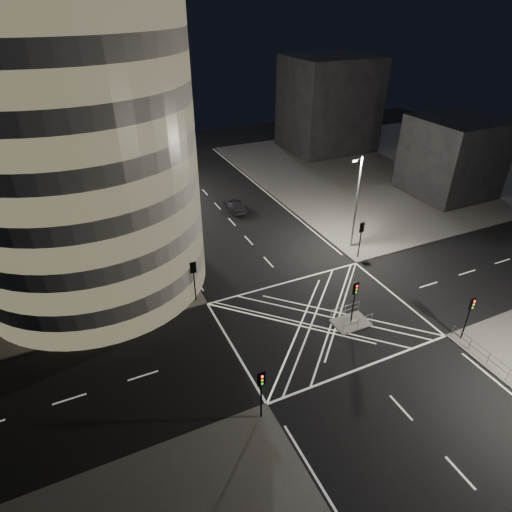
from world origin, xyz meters
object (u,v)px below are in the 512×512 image
traffic_signal_nl (261,387)px  traffic_signal_nr (470,311)px  traffic_signal_fl (194,274)px  sedan (235,206)px  street_lamp_left_near (168,224)px  street_lamp_left_far (130,163)px  traffic_signal_island (355,295)px  traffic_signal_fr (361,233)px  central_island (351,323)px  street_lamp_right_far (356,200)px

traffic_signal_nl → traffic_signal_nr: bearing=0.0°
traffic_signal_fl → sedan: bearing=56.9°
street_lamp_left_near → street_lamp_left_far: same height
traffic_signal_fl → traffic_signal_island: same height
traffic_signal_fl → traffic_signal_fr: same height
traffic_signal_fl → street_lamp_left_far: bearing=91.6°
traffic_signal_nl → traffic_signal_island: same height
sedan → traffic_signal_nr: bearing=105.4°
traffic_signal_fl → street_lamp_left_near: street_lamp_left_near is taller
central_island → traffic_signal_island: bearing=0.0°
traffic_signal_nr → street_lamp_left_near: 26.32m
street_lamp_left_near → sedan: 15.97m
street_lamp_right_far → central_island: bearing=-125.3°
traffic_signal_fl → traffic_signal_island: (10.80, -8.30, 0.00)m
street_lamp_left_far → street_lamp_right_far: same height
street_lamp_left_far → street_lamp_right_far: bearing=-48.1°
traffic_signal_fr → sedan: traffic_signal_fr is taller
traffic_signal_island → traffic_signal_nr: bearing=-37.9°
traffic_signal_nr → street_lamp_left_far: size_ratio=0.40×
traffic_signal_nr → street_lamp_right_far: bearing=87.7°
traffic_signal_nr → street_lamp_right_far: street_lamp_right_far is taller
traffic_signal_fl → street_lamp_left_near: (-0.64, 5.20, 2.63)m
traffic_signal_fl → sedan: (10.30, 15.78, -2.22)m
traffic_signal_nl → street_lamp_left_far: size_ratio=0.40×
traffic_signal_fr → traffic_signal_island: same height
sedan → street_lamp_right_far: bearing=121.7°
street_lamp_right_far → traffic_signal_fr: bearing=-106.1°
street_lamp_left_near → sedan: size_ratio=2.38×
traffic_signal_nl → traffic_signal_fr: (17.60, 13.60, 0.00)m
traffic_signal_nr → street_lamp_left_far: (-18.24, 36.80, 2.63)m
central_island → street_lamp_right_far: street_lamp_right_far is taller
traffic_signal_island → traffic_signal_fl: bearing=142.5°
traffic_signal_fl → central_island: bearing=-37.5°
street_lamp_left_far → traffic_signal_island: bearing=-70.0°
traffic_signal_nl → traffic_signal_fr: 22.24m
street_lamp_right_far → traffic_signal_nl: bearing=-139.1°
street_lamp_left_near → traffic_signal_fr: bearing=-15.9°
traffic_signal_fr → street_lamp_left_near: bearing=164.1°
traffic_signal_fl → street_lamp_right_far: bearing=6.9°
traffic_signal_fr → street_lamp_right_far: street_lamp_right_far is taller
traffic_signal_island → street_lamp_left_near: street_lamp_left_near is taller
street_lamp_left_far → sedan: street_lamp_left_far is taller
traffic_signal_nl → traffic_signal_island: bearing=26.1°
central_island → traffic_signal_island: size_ratio=0.75×
traffic_signal_fr → street_lamp_left_near: size_ratio=0.40×
central_island → street_lamp_left_far: street_lamp_left_far is taller
traffic_signal_nl → street_lamp_left_near: 18.99m
traffic_signal_nr → street_lamp_left_near: street_lamp_left_near is taller
traffic_signal_nl → traffic_signal_island: 12.03m
traffic_signal_fl → street_lamp_left_far: street_lamp_left_far is taller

